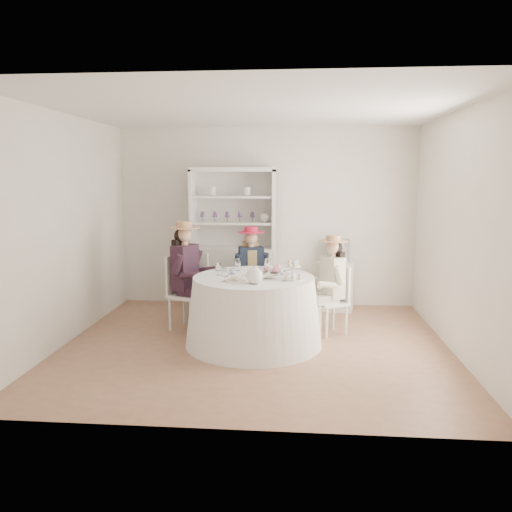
{
  "coord_description": "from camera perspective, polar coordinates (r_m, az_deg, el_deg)",
  "views": [
    {
      "loc": [
        0.48,
        -5.62,
        1.96
      ],
      "look_at": [
        0.0,
        0.1,
        1.05
      ],
      "focal_mm": 35.0,
      "sensor_mm": 36.0,
      "label": 1
    }
  ],
  "objects": [
    {
      "name": "guest_left",
      "position": [
        6.44,
        -7.93,
        -1.52
      ],
      "size": [
        0.59,
        0.53,
        1.41
      ],
      "rotation": [
        0.0,
        0.0,
        1.18
      ],
      "color": "silver",
      "rests_on": "ground"
    },
    {
      "name": "ground",
      "position": [
        5.97,
        -0.08,
        -10.15
      ],
      "size": [
        4.5,
        4.5,
        0.0
      ],
      "primitive_type": "plane",
      "color": "#8A5F45",
      "rests_on": "ground"
    },
    {
      "name": "table_teapot",
      "position": [
        5.43,
        -0.13,
        -2.29
      ],
      "size": [
        0.26,
        0.19,
        0.2
      ],
      "rotation": [
        0.0,
        0.0,
        -0.4
      ],
      "color": "white",
      "rests_on": "tea_table"
    },
    {
      "name": "wall_back",
      "position": [
        7.66,
        1.19,
        4.44
      ],
      "size": [
        4.5,
        0.0,
        4.5
      ],
      "primitive_type": "plane",
      "rotation": [
        1.57,
        0.0,
        0.0
      ],
      "color": "silver",
      "rests_on": "ground"
    },
    {
      "name": "wall_right",
      "position": [
        5.93,
        22.16,
        2.43
      ],
      "size": [
        0.0,
        4.5,
        4.5
      ],
      "primitive_type": "plane",
      "rotation": [
        1.57,
        0.0,
        -1.57
      ],
      "color": "silver",
      "rests_on": "ground"
    },
    {
      "name": "wall_left",
      "position": [
        6.28,
        -21.02,
        2.83
      ],
      "size": [
        0.0,
        4.5,
        4.5
      ],
      "primitive_type": "plane",
      "rotation": [
        1.57,
        0.0,
        1.57
      ],
      "color": "silver",
      "rests_on": "ground"
    },
    {
      "name": "sandwich_plate",
      "position": [
        5.56,
        -2.41,
        -2.76
      ],
      "size": [
        0.24,
        0.24,
        0.05
      ],
      "rotation": [
        0.0,
        0.0,
        -0.34
      ],
      "color": "white",
      "rests_on": "tea_table"
    },
    {
      "name": "hutch",
      "position": [
        7.48,
        -2.53,
        -0.35
      ],
      "size": [
        1.26,
        0.5,
        2.1
      ],
      "rotation": [
        0.0,
        0.0,
        0.03
      ],
      "color": "silver",
      "rests_on": "ground"
    },
    {
      "name": "ceiling",
      "position": [
        5.69,
        -0.09,
        16.47
      ],
      "size": [
        4.5,
        4.5,
        0.0
      ],
      "primitive_type": "plane",
      "rotation": [
        3.14,
        0.0,
        0.0
      ],
      "color": "white",
      "rests_on": "wall_back"
    },
    {
      "name": "guest_right",
      "position": [
        6.28,
        8.55,
        -2.6
      ],
      "size": [
        0.54,
        0.49,
        1.25
      ],
      "rotation": [
        0.0,
        0.0,
        -1.05
      ],
      "color": "silver",
      "rests_on": "ground"
    },
    {
      "name": "flower_bowl",
      "position": [
        5.74,
        1.51,
        -2.24
      ],
      "size": [
        0.25,
        0.25,
        0.06
      ],
      "primitive_type": "imported",
      "rotation": [
        0.0,
        0.0,
        0.05
      ],
      "color": "white",
      "rests_on": "tea_table"
    },
    {
      "name": "side_table",
      "position": [
        7.57,
        9.29,
        -3.3
      ],
      "size": [
        0.53,
        0.53,
        0.73
      ],
      "primitive_type": "cube",
      "rotation": [
        0.0,
        0.0,
        -0.14
      ],
      "color": "silver",
      "rests_on": "ground"
    },
    {
      "name": "stemware_set",
      "position": [
        5.8,
        -0.27,
        -1.65
      ],
      "size": [
        0.9,
        0.9,
        0.15
      ],
      "color": "white",
      "rests_on": "tea_table"
    },
    {
      "name": "teacup_c",
      "position": [
        5.9,
        2.59,
        -1.89
      ],
      "size": [
        0.1,
        0.1,
        0.07
      ],
      "primitive_type": "imported",
      "rotation": [
        0.0,
        0.0,
        -0.24
      ],
      "color": "white",
      "rests_on": "tea_table"
    },
    {
      "name": "spare_chair",
      "position": [
        6.88,
        -6.54,
        -3.17
      ],
      "size": [
        0.48,
        0.48,
        0.96
      ],
      "rotation": [
        0.0,
        0.0,
        2.91
      ],
      "color": "silver",
      "rests_on": "ground"
    },
    {
      "name": "teacup_a",
      "position": [
        5.94,
        -2.7,
        -1.85
      ],
      "size": [
        0.1,
        0.1,
        0.06
      ],
      "primitive_type": "imported",
      "rotation": [
        0.0,
        0.0,
        0.34
      ],
      "color": "white",
      "rests_on": "tea_table"
    },
    {
      "name": "hatbox",
      "position": [
        7.48,
        9.39,
        0.64
      ],
      "size": [
        0.42,
        0.42,
        0.32
      ],
      "primitive_type": "cylinder",
      "rotation": [
        0.0,
        0.0,
        0.36
      ],
      "color": "black",
      "rests_on": "side_table"
    },
    {
      "name": "teacup_b",
      "position": [
        6.07,
        0.62,
        -1.6
      ],
      "size": [
        0.07,
        0.07,
        0.06
      ],
      "primitive_type": "imported",
      "rotation": [
        0.0,
        0.0,
        -0.13
      ],
      "color": "white",
      "rests_on": "tea_table"
    },
    {
      "name": "flower_arrangement",
      "position": [
        5.76,
        1.94,
        -1.55
      ],
      "size": [
        0.2,
        0.19,
        0.07
      ],
      "rotation": [
        0.0,
        0.0,
        -0.22
      ],
      "color": "pink",
      "rests_on": "tea_table"
    },
    {
      "name": "cupcake_stand",
      "position": [
        5.64,
        4.26,
        -1.93
      ],
      "size": [
        0.23,
        0.23,
        0.22
      ],
      "rotation": [
        0.0,
        0.0,
        0.33
      ],
      "color": "white",
      "rests_on": "tea_table"
    },
    {
      "name": "guest_mid",
      "position": [
        6.85,
        -0.54,
        -1.32
      ],
      "size": [
        0.49,
        0.52,
        1.29
      ],
      "rotation": [
        0.0,
        0.0,
        0.27
      ],
      "color": "silver",
      "rests_on": "ground"
    },
    {
      "name": "wall_front",
      "position": [
        3.71,
        -2.72,
        -0.48
      ],
      "size": [
        4.5,
        0.0,
        4.5
      ],
      "primitive_type": "plane",
      "rotation": [
        -1.57,
        0.0,
        0.0
      ],
      "color": "silver",
      "rests_on": "ground"
    },
    {
      "name": "tea_table",
      "position": [
        5.91,
        -0.27,
        -6.25
      ],
      "size": [
        1.61,
        1.61,
        0.81
      ],
      "rotation": [
        0.0,
        0.0,
        -0.36
      ],
      "color": "white",
      "rests_on": "ground"
    }
  ]
}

